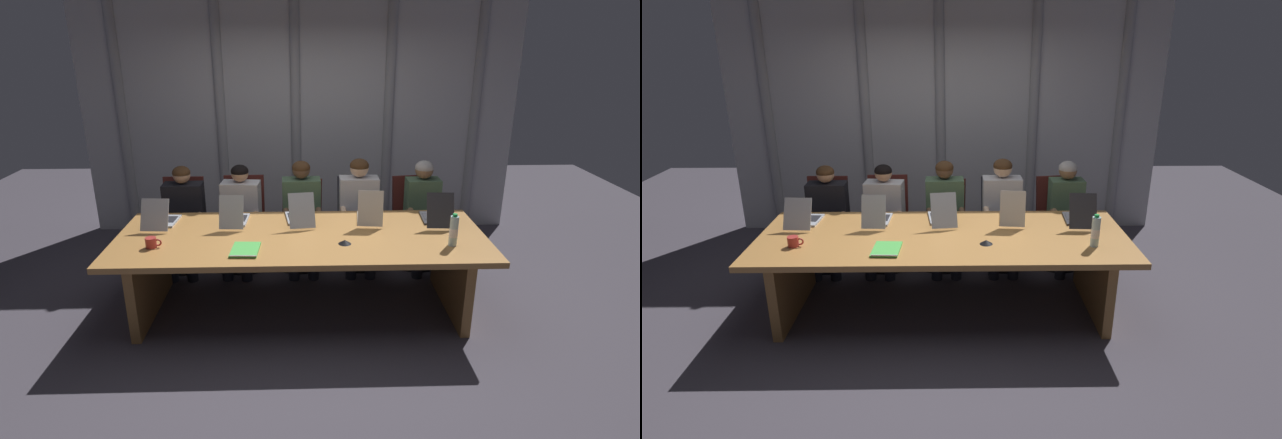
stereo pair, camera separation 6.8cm
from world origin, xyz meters
The scene contains 22 objects.
ground_plane centered at (0.00, 0.00, 0.00)m, with size 10.48×10.48×0.00m, color #47424C.
conference_table centered at (0.00, 0.00, 0.58)m, with size 3.21×1.24×0.73m.
curtain_backdrop centered at (0.00, 2.12, 1.47)m, with size 5.24×0.17×2.93m.
laptop_left_end centered at (-1.29, 0.30, 0.79)m, with size 0.27×0.45×0.28m.
laptop_left_mid centered at (-0.62, 0.31, 0.79)m, with size 0.23×0.44×0.31m.
laptop_center centered at (-0.02, 0.34, 0.79)m, with size 0.29×0.51×0.31m.
laptop_right_mid centered at (0.64, 0.31, 0.80)m, with size 0.27×0.43×0.34m.
laptop_right_end centered at (1.26, 0.29, 0.79)m, with size 0.27×0.48×0.32m.
office_chair_left_end centered at (-1.29, 1.05, 0.34)m, with size 0.60×0.60×0.93m.
office_chair_left_mid centered at (-0.63, 1.05, 0.35)m, with size 0.60×0.60×0.94m.
office_chair_center centered at (-0.02, 1.05, 0.34)m, with size 0.60×0.61×0.90m.
office_chair_right_mid centered at (0.63, 1.05, 0.34)m, with size 0.60×0.60×0.92m.
office_chair_right_end centered at (1.24, 1.05, 0.34)m, with size 0.60×0.60×0.92m.
person_left_end centered at (-1.23, 0.89, 0.63)m, with size 0.42×0.55×1.11m.
person_left_mid centered at (-0.64, 0.89, 0.63)m, with size 0.44×0.57×1.12m.
person_center centered at (0.01, 0.89, 0.65)m, with size 0.42×0.55×1.16m.
person_right_mid centered at (0.60, 0.90, 0.67)m, with size 0.41×0.55×1.17m.
person_right_end centered at (1.29, 0.89, 0.65)m, with size 0.36×0.55×1.15m.
water_bottle_primary centered at (1.26, -0.26, 0.86)m, with size 0.07×0.07×0.28m.
coffee_mug_near centered at (-1.23, -0.23, 0.77)m, with size 0.13×0.09×0.09m.
conference_mic_left_side centered at (0.36, -0.21, 0.75)m, with size 0.11×0.11×0.04m, color black.
spiral_notepad centered at (-0.45, -0.32, 0.74)m, with size 0.23×0.32×0.03m.
Camera 2 is at (0.10, -4.08, 2.39)m, focal length 28.25 mm.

